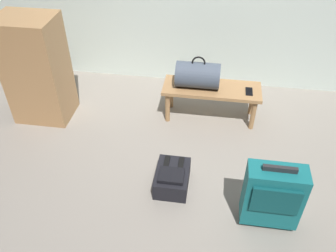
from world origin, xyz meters
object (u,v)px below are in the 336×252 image
at_px(backpack_dark, 172,178).
at_px(side_cabinet, 37,70).
at_px(suitcase_upright_teal, 273,195).
at_px(duffel_bag_slate, 198,75).
at_px(bench, 212,92).
at_px(cell_phone, 249,91).

relative_size(backpack_dark, side_cabinet, 0.35).
xyz_separation_m(suitcase_upright_teal, backpack_dark, (-0.78, 0.26, -0.22)).
bearing_deg(duffel_bag_slate, bench, 0.00).
height_order(duffel_bag_slate, backpack_dark, duffel_bag_slate).
bearing_deg(cell_phone, backpack_dark, -122.45).
xyz_separation_m(suitcase_upright_teal, side_cabinet, (-2.28, 1.09, 0.24)).
bearing_deg(backpack_dark, suitcase_upright_teal, -18.52).
height_order(bench, suitcase_upright_teal, suitcase_upright_teal).
relative_size(suitcase_upright_teal, backpack_dark, 1.60).
distance_m(cell_phone, suitcase_upright_teal, 1.27).
distance_m(duffel_bag_slate, side_cabinet, 1.62).
bearing_deg(duffel_bag_slate, cell_phone, -3.14).
height_order(duffel_bag_slate, suitcase_upright_teal, duffel_bag_slate).
distance_m(suitcase_upright_teal, backpack_dark, 0.86).
xyz_separation_m(bench, suitcase_upright_teal, (0.52, -1.29, -0.01)).
xyz_separation_m(duffel_bag_slate, cell_phone, (0.52, -0.03, -0.13)).
bearing_deg(cell_phone, side_cabinet, -175.25).
bearing_deg(cell_phone, suitcase_upright_teal, -83.36).
bearing_deg(backpack_dark, bench, 75.63).
relative_size(bench, cell_phone, 6.94).
bearing_deg(duffel_bag_slate, suitcase_upright_teal, -62.53).
bearing_deg(suitcase_upright_teal, duffel_bag_slate, 117.47).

